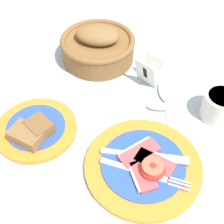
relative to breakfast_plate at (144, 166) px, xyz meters
The scene contains 8 objects.
ground_plane 0.12m from the breakfast_plate, behind, with size 3.00×3.00×0.00m, color #A3BCD1.
breakfast_plate is the anchor object (origin of this frame).
bread_plate 0.26m from the breakfast_plate, behind, with size 0.19×0.19×0.04m.
sugar_cup 0.24m from the breakfast_plate, 70.23° to the left, with size 0.09×0.09×0.06m.
bread_basket 0.38m from the breakfast_plate, 137.57° to the left, with size 0.21×0.21×0.10m.
number_card 0.27m from the breakfast_plate, 115.36° to the left, with size 0.07×0.06×0.07m.
teaspoon_by_saucer 0.17m from the breakfast_plate, 112.53° to the left, with size 0.17×0.12×0.01m.
teaspoon_near_cup 0.21m from the breakfast_plate, 102.79° to the left, with size 0.12×0.17×0.01m.
Camera 1 is at (0.24, -0.33, 0.56)m, focal length 50.00 mm.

